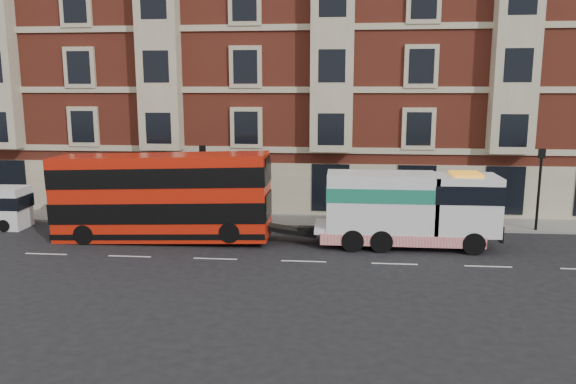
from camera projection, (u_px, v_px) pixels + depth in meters
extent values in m
plane|color=black|center=(304.00, 261.00, 24.96)|extent=(120.00, 120.00, 0.00)
cube|color=slate|center=(312.00, 221.00, 32.29)|extent=(90.00, 3.00, 0.15)
cube|color=brown|center=(326.00, 67.00, 37.96)|extent=(45.00, 12.00, 18.00)
cylinder|color=black|center=(204.00, 188.00, 31.19)|extent=(0.14, 0.14, 4.00)
cube|color=black|center=(203.00, 150.00, 30.80)|extent=(0.35, 0.15, 0.50)
cylinder|color=black|center=(539.00, 193.00, 29.54)|extent=(0.14, 0.14, 4.00)
cube|color=black|center=(542.00, 153.00, 29.15)|extent=(0.35, 0.15, 0.50)
cube|color=red|center=(162.00, 197.00, 28.01)|extent=(10.72, 2.39, 4.21)
cube|color=black|center=(162.00, 209.00, 28.12)|extent=(10.76, 2.45, 1.01)
cube|color=black|center=(161.00, 175.00, 27.80)|extent=(10.76, 2.45, 0.96)
cylinder|color=black|center=(84.00, 235.00, 27.60)|extent=(1.00, 0.31, 1.00)
cylinder|color=black|center=(102.00, 224.00, 29.72)|extent=(1.00, 0.31, 1.00)
cylinder|color=black|center=(230.00, 232.00, 26.88)|extent=(1.00, 0.31, 1.00)
cylinder|color=black|center=(238.00, 222.00, 29.00)|extent=(1.00, 0.31, 1.00)
cube|color=silver|center=(404.00, 228.00, 27.15)|extent=(8.62, 2.20, 0.29)
cube|color=silver|center=(464.00, 204.00, 26.67)|extent=(3.06, 2.39, 2.78)
cube|color=silver|center=(381.00, 202.00, 27.02)|extent=(5.17, 2.39, 2.78)
cube|color=#197458|center=(381.00, 192.00, 26.93)|extent=(5.22, 2.43, 0.67)
cube|color=red|center=(400.00, 235.00, 27.23)|extent=(7.66, 2.45, 0.53)
cylinder|color=black|center=(474.00, 244.00, 25.88)|extent=(1.05, 0.34, 1.05)
cylinder|color=black|center=(463.00, 232.00, 28.00)|extent=(1.05, 0.34, 1.05)
cylinder|color=black|center=(381.00, 241.00, 26.27)|extent=(1.05, 0.38, 1.05)
cylinder|color=black|center=(378.00, 230.00, 28.38)|extent=(1.05, 0.38, 1.05)
cylinder|color=black|center=(353.00, 241.00, 26.39)|extent=(1.05, 0.38, 1.05)
cylinder|color=black|center=(352.00, 229.00, 28.51)|extent=(1.05, 0.38, 1.05)
cylinder|color=black|center=(4.00, 226.00, 30.06)|extent=(0.67, 0.24, 0.67)
cylinder|color=black|center=(20.00, 219.00, 31.69)|extent=(0.67, 0.24, 0.67)
imported|color=black|center=(149.00, 203.00, 32.83)|extent=(0.61, 0.42, 1.60)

